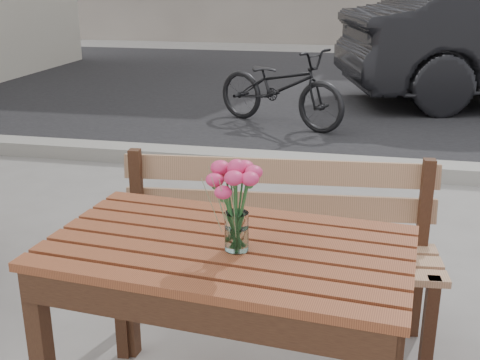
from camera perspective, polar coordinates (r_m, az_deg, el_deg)
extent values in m
cube|color=black|center=(8.84, 9.67, 8.69)|extent=(30.00, 8.00, 0.00)
cube|color=gray|center=(4.94, 7.50, 1.48)|extent=(30.00, 0.25, 0.12)
cube|color=brown|center=(1.93, -1.17, -6.40)|extent=(1.21, 0.78, 0.03)
cube|color=black|center=(2.52, -10.60, -9.41)|extent=(0.06, 0.06, 0.68)
cube|color=black|center=(2.27, 14.46, -13.09)|extent=(0.06, 0.06, 0.68)
cube|color=#9A7350|center=(2.49, 3.24, -7.23)|extent=(1.37, 0.48, 0.03)
cube|color=#9A7350|center=(2.59, 3.62, -0.78)|extent=(1.34, 0.15, 0.36)
cube|color=black|center=(2.56, -11.25, -12.06)|extent=(0.05, 0.05, 0.44)
cube|color=black|center=(2.50, 17.50, -13.44)|extent=(0.05, 0.05, 0.44)
cube|color=black|center=(2.73, -9.57, -5.44)|extent=(0.05, 0.05, 0.82)
cube|color=black|center=(2.68, 16.76, -6.55)|extent=(0.05, 0.05, 0.82)
cylinder|color=white|center=(1.85, -0.32, -4.89)|extent=(0.07, 0.07, 0.12)
cylinder|color=#2C6E35|center=(1.83, -0.32, -3.11)|extent=(0.04, 0.04, 0.25)
imported|color=black|center=(6.39, 3.82, 8.80)|extent=(1.64, 1.20, 0.82)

